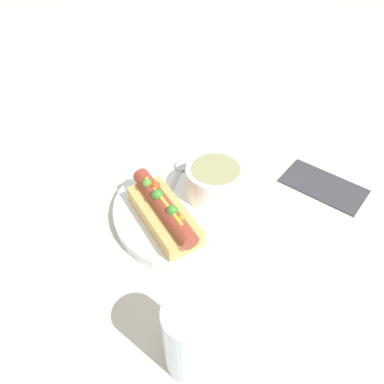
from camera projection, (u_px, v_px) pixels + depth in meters
The scene contains 7 objects.
ground_plane at pixel (192, 211), 0.66m from camera, with size 4.00×4.00×0.00m, color #BCB7AD.
dinner_plate at pixel (192, 208), 0.65m from camera, with size 0.27×0.27×0.02m.
hot_dog at pixel (164, 211), 0.60m from camera, with size 0.17×0.09×0.06m.
soup_bowl at pixel (215, 180), 0.64m from camera, with size 0.10×0.10×0.06m.
spoon at pixel (178, 175), 0.69m from camera, with size 0.11×0.16×0.01m.
drinking_glass at pixel (190, 338), 0.43m from camera, with size 0.06×0.06×0.12m.
napkin at pixel (324, 185), 0.70m from camera, with size 0.16×0.11×0.01m.
Camera 1 is at (0.33, -0.30, 0.48)m, focal length 35.00 mm.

